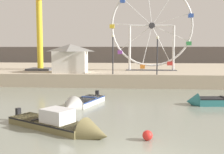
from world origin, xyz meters
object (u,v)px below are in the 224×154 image
motorboat_teal_painted (210,101)px  ferris_wheel_white_frame (152,27)px  promenade_lamp_far (157,49)px  motorboat_olive_wood (66,126)px  motorboat_pale_grey (80,103)px  carnival_booth_white_ticket (70,58)px  drop_tower_yellow_tower (39,15)px  mooring_buoy_orange (147,135)px  promenade_lamp_near (113,48)px

motorboat_teal_painted → ferris_wheel_white_frame: 15.54m
promenade_lamp_far → motorboat_olive_wood: bearing=-109.4°
motorboat_teal_painted → ferris_wheel_white_frame: (-3.38, 13.86, 6.16)m
ferris_wheel_white_frame → motorboat_pale_grey: bearing=-110.4°
ferris_wheel_white_frame → carnival_booth_white_ticket: size_ratio=2.54×
drop_tower_yellow_tower → motorboat_olive_wood: bearing=-68.0°
motorboat_olive_wood → drop_tower_yellow_tower: bearing=142.2°
promenade_lamp_far → ferris_wheel_white_frame: bearing=92.8°
drop_tower_yellow_tower → carnival_booth_white_ticket: (4.43, -3.06, -4.97)m
mooring_buoy_orange → motorboat_olive_wood: bearing=165.3°
drop_tower_yellow_tower → promenade_lamp_near: 11.13m
ferris_wheel_white_frame → promenade_lamp_far: 6.15m
motorboat_teal_painted → promenade_lamp_near: bearing=-53.5°
promenade_lamp_near → drop_tower_yellow_tower: bearing=152.4°
ferris_wheel_white_frame → mooring_buoy_orange: 22.86m
motorboat_teal_painted → motorboat_olive_wood: size_ratio=0.68×
motorboat_olive_wood → drop_tower_yellow_tower: size_ratio=0.42×
drop_tower_yellow_tower → promenade_lamp_far: size_ratio=3.63×
motorboat_pale_grey → mooring_buoy_orange: 8.11m
ferris_wheel_white_frame → promenade_lamp_near: bearing=-127.6°
motorboat_pale_grey → promenade_lamp_far: promenade_lamp_far is taller
promenade_lamp_far → motorboat_pale_grey: bearing=-121.7°
promenade_lamp_far → mooring_buoy_orange: size_ratio=8.71×
ferris_wheel_white_frame → drop_tower_yellow_tower: size_ratio=0.73×
motorboat_pale_grey → promenade_lamp_far: bearing=165.8°
carnival_booth_white_ticket → promenade_lamp_near: (4.79, -1.76, 1.02)m
mooring_buoy_orange → promenade_lamp_far: bearing=84.5°
motorboat_teal_painted → promenade_lamp_far: (-3.10, 8.29, 3.59)m
ferris_wheel_white_frame → drop_tower_yellow_tower: bearing=-177.6°
promenade_lamp_far → mooring_buoy_orange: 16.86m
drop_tower_yellow_tower → ferris_wheel_white_frame: bearing=2.4°
motorboat_pale_grey → carnival_booth_white_ticket: carnival_booth_white_ticket is taller
promenade_lamp_near → promenade_lamp_far: bearing=-2.4°
ferris_wheel_white_frame → carnival_booth_white_ticket: ferris_wheel_white_frame is taller
drop_tower_yellow_tower → motorboat_teal_painted: bearing=-38.4°
motorboat_teal_painted → ferris_wheel_white_frame: bearing=-81.4°
drop_tower_yellow_tower → promenade_lamp_far: bearing=-20.2°
ferris_wheel_white_frame → promenade_lamp_far: (0.28, -5.58, -2.57)m
motorboat_teal_painted → motorboat_pale_grey: motorboat_teal_painted is taller
promenade_lamp_far → carnival_booth_white_ticket: bearing=168.1°
motorboat_teal_painted → motorboat_olive_wood: bearing=34.7°
motorboat_pale_grey → promenade_lamp_far: size_ratio=1.20×
motorboat_pale_grey → motorboat_olive_wood: (0.48, -5.88, 0.06)m
promenade_lamp_near → motorboat_olive_wood: bearing=-93.6°
mooring_buoy_orange → ferris_wheel_white_frame: bearing=86.6°
ferris_wheel_white_frame → mooring_buoy_orange: (-1.31, -21.96, -6.23)m
ferris_wheel_white_frame → promenade_lamp_near: ferris_wheel_white_frame is taller
ferris_wheel_white_frame → promenade_lamp_near: size_ratio=2.51×
motorboat_teal_painted → promenade_lamp_far: bearing=-74.6°
motorboat_pale_grey → motorboat_olive_wood: size_ratio=0.79×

